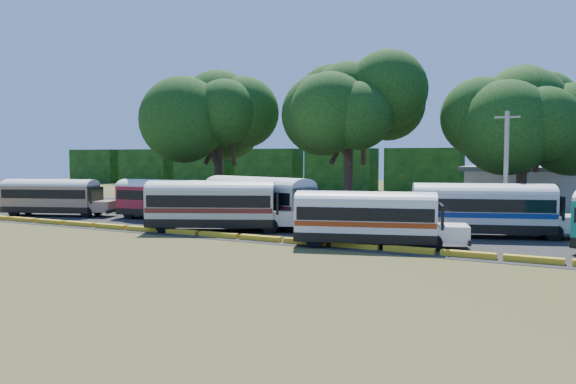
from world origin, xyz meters
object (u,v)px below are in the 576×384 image
at_px(bus_white_red, 369,215).
at_px(tree_west, 218,110).
at_px(bus_red, 168,197).
at_px(bus_cream_west, 215,203).
at_px(bus_beige, 53,195).

height_order(bus_white_red, tree_west, tree_west).
height_order(bus_red, bus_cream_west, bus_cream_west).
bearing_deg(bus_red, bus_white_red, -21.48).
height_order(bus_beige, bus_red, bus_red).
relative_size(bus_red, tree_west, 0.75).
bearing_deg(bus_beige, bus_white_red, -25.04).
distance_m(bus_beige, bus_red, 10.39).
bearing_deg(bus_red, tree_west, 93.80).
height_order(bus_cream_west, bus_white_red, bus_cream_west).
distance_m(bus_cream_west, bus_white_red, 11.29).
xyz_separation_m(bus_beige, tree_west, (8.57, 11.84, 7.57)).
bearing_deg(bus_white_red, bus_beige, 157.92).
height_order(bus_beige, bus_white_red, bus_white_red).
bearing_deg(bus_white_red, tree_west, 127.29).
height_order(bus_cream_west, tree_west, tree_west).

